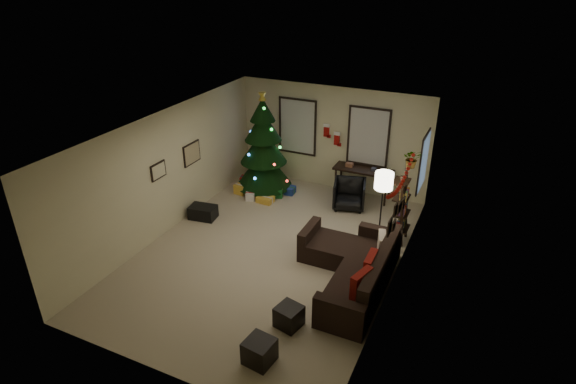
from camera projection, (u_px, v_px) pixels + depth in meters
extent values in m
plane|color=tan|center=(272.00, 252.00, 9.73)|extent=(7.00, 7.00, 0.00)
plane|color=white|center=(269.00, 128.00, 8.53)|extent=(7.00, 7.00, 0.00)
plane|color=beige|center=(332.00, 139.00, 11.98)|extent=(5.00, 0.00, 5.00)
plane|color=beige|center=(153.00, 300.00, 6.29)|extent=(5.00, 0.00, 5.00)
plane|color=beige|center=(167.00, 172.00, 10.07)|extent=(0.00, 7.00, 7.00)
plane|color=beige|center=(398.00, 221.00, 8.19)|extent=(0.00, 7.00, 7.00)
cube|color=#728CB2|center=(298.00, 126.00, 12.22)|extent=(0.94, 0.02, 1.35)
cube|color=beige|center=(298.00, 126.00, 12.22)|extent=(0.94, 0.03, 1.35)
cube|color=#728CB2|center=(368.00, 137.00, 11.51)|extent=(0.94, 0.02, 1.35)
cube|color=beige|center=(368.00, 137.00, 11.51)|extent=(0.94, 0.03, 1.35)
cube|color=#728CB2|center=(424.00, 162.00, 10.21)|extent=(0.05, 0.27, 1.17)
cube|color=beige|center=(424.00, 162.00, 10.21)|extent=(0.05, 0.45, 1.17)
cylinder|color=black|center=(264.00, 184.00, 12.33)|extent=(0.11, 0.11, 0.32)
cone|color=black|center=(264.00, 167.00, 12.12)|extent=(1.45, 1.45, 1.01)
cone|color=black|center=(263.00, 146.00, 11.86)|extent=(1.19, 1.19, 0.85)
cone|color=black|center=(263.00, 126.00, 11.62)|extent=(0.94, 0.94, 0.74)
cone|color=black|center=(263.00, 109.00, 11.43)|extent=(0.64, 0.64, 0.58)
cylinder|color=maroon|center=(264.00, 189.00, 12.39)|extent=(1.17, 1.17, 0.04)
cube|color=gold|center=(241.00, 189.00, 12.12)|extent=(0.30, 0.22, 0.25)
cube|color=navy|center=(290.00, 190.00, 12.15)|extent=(0.25, 0.30, 0.18)
cube|color=silver|center=(250.00, 196.00, 11.81)|extent=(0.22, 0.22, 0.20)
cube|color=#14591E|center=(276.00, 192.00, 11.99)|extent=(0.35, 0.28, 0.22)
cube|color=maroon|center=(246.00, 181.00, 12.51)|extent=(0.26, 0.26, 0.28)
cube|color=gold|center=(265.00, 199.00, 11.72)|extent=(0.40, 0.30, 0.15)
cube|color=black|center=(361.00, 280.00, 8.57)|extent=(0.86, 2.29, 0.40)
cube|color=black|center=(381.00, 265.00, 8.26)|extent=(0.20, 2.29, 0.46)
cube|color=black|center=(339.00, 317.00, 7.51)|extent=(0.86, 0.20, 0.63)
cube|color=black|center=(379.00, 241.00, 9.53)|extent=(0.86, 0.20, 0.63)
cube|color=black|center=(332.00, 249.00, 9.46)|extent=(0.81, 0.86, 0.40)
cube|color=black|center=(309.00, 239.00, 9.60)|extent=(0.18, 0.86, 0.63)
cube|color=maroon|center=(361.00, 284.00, 7.74)|extent=(0.27, 0.50, 0.49)
cube|color=maroon|center=(370.00, 267.00, 8.17)|extent=(0.14, 0.50, 0.50)
cube|color=beige|center=(382.00, 245.00, 8.82)|extent=(0.26, 0.47, 0.45)
cube|color=black|center=(289.00, 316.00, 7.71)|extent=(0.47, 0.47, 0.37)
cube|color=black|center=(259.00, 351.00, 7.01)|extent=(0.46, 0.46, 0.39)
cube|color=black|center=(363.00, 170.00, 11.65)|extent=(1.47, 0.52, 0.05)
cylinder|color=black|center=(335.00, 183.00, 11.90)|extent=(0.05, 0.05, 0.73)
cylinder|color=black|center=(341.00, 177.00, 12.24)|extent=(0.05, 0.05, 0.73)
cylinder|color=black|center=(385.00, 192.00, 11.41)|extent=(0.05, 0.05, 0.73)
cylinder|color=black|center=(390.00, 186.00, 11.75)|extent=(0.05, 0.05, 0.73)
imported|color=black|center=(349.00, 194.00, 11.35)|extent=(0.83, 0.80, 0.71)
cube|color=black|center=(402.00, 212.00, 9.60)|extent=(0.05, 0.05, 1.62)
cube|color=black|center=(406.00, 203.00, 9.95)|extent=(0.05, 0.05, 1.62)
cube|color=black|center=(400.00, 228.00, 10.01)|extent=(0.30, 0.45, 0.03)
cube|color=black|center=(402.00, 213.00, 9.85)|extent=(0.30, 0.45, 0.03)
cube|color=black|center=(404.00, 198.00, 9.69)|extent=(0.30, 0.45, 0.03)
cube|color=black|center=(406.00, 182.00, 9.53)|extent=(0.30, 0.45, 0.03)
imported|color=#4C4C4C|center=(413.00, 156.00, 9.65)|extent=(0.57, 0.52, 0.52)
cylinder|color=black|center=(377.00, 247.00, 9.88)|extent=(0.30, 0.30, 0.03)
cylinder|color=black|center=(380.00, 216.00, 9.55)|extent=(0.03, 0.03, 1.45)
cylinder|color=white|center=(384.00, 181.00, 9.19)|extent=(0.37, 0.37, 0.34)
cube|color=black|center=(192.00, 153.00, 10.75)|extent=(0.04, 0.60, 0.50)
cube|color=tan|center=(192.00, 153.00, 10.75)|extent=(0.01, 0.54, 0.45)
cube|color=black|center=(158.00, 171.00, 9.77)|extent=(0.04, 0.45, 0.35)
cube|color=beige|center=(158.00, 171.00, 9.77)|extent=(0.01, 0.41, 0.31)
cube|color=black|center=(390.00, 227.00, 7.62)|extent=(0.03, 0.22, 0.28)
cube|color=black|center=(396.00, 210.00, 7.84)|extent=(0.03, 0.18, 0.22)
cube|color=black|center=(394.00, 225.00, 7.97)|extent=(0.03, 0.20, 0.16)
cube|color=black|center=(400.00, 207.00, 8.18)|extent=(0.03, 0.26, 0.20)
cube|color=black|center=(403.00, 204.00, 8.51)|extent=(0.03, 0.18, 0.24)
cube|color=black|center=(405.00, 189.00, 8.37)|extent=(0.03, 0.16, 0.16)
cube|color=#990F0C|center=(326.00, 131.00, 11.93)|extent=(0.14, 0.04, 0.30)
cube|color=white|center=(327.00, 125.00, 11.86)|extent=(0.16, 0.05, 0.08)
cube|color=#990F0C|center=(329.00, 136.00, 11.96)|extent=(0.10, 0.04, 0.08)
cube|color=#990F0C|center=(337.00, 139.00, 11.76)|extent=(0.14, 0.04, 0.30)
cube|color=white|center=(337.00, 134.00, 11.69)|extent=(0.16, 0.05, 0.08)
cube|color=#990F0C|center=(339.00, 145.00, 11.79)|extent=(0.10, 0.04, 0.08)
cube|color=black|center=(203.00, 212.00, 10.96)|extent=(0.66, 0.49, 0.30)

